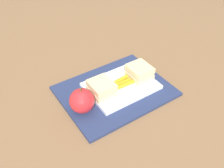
% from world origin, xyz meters
% --- Properties ---
extents(ground_plane, '(2.40, 2.40, 0.00)m').
position_xyz_m(ground_plane, '(0.00, 0.00, 0.00)').
color(ground_plane, brown).
extents(lunchbag_mat, '(0.36, 0.28, 0.01)m').
position_xyz_m(lunchbag_mat, '(0.00, 0.00, 0.01)').
color(lunchbag_mat, navy).
rests_on(lunchbag_mat, ground_plane).
extents(food_tray, '(0.23, 0.17, 0.01)m').
position_xyz_m(food_tray, '(-0.03, 0.00, 0.02)').
color(food_tray, white).
rests_on(food_tray, lunchbag_mat).
extents(sandwich_half_left, '(0.07, 0.08, 0.04)m').
position_xyz_m(sandwich_half_left, '(-0.10, 0.00, 0.04)').
color(sandwich_half_left, '#DBC189').
rests_on(sandwich_half_left, food_tray).
extents(sandwich_half_right, '(0.07, 0.08, 0.04)m').
position_xyz_m(sandwich_half_right, '(0.05, 0.00, 0.04)').
color(sandwich_half_right, '#DBC189').
rests_on(sandwich_half_right, food_tray).
extents(carrot_sticks_bundle, '(0.08, 0.04, 0.02)m').
position_xyz_m(carrot_sticks_bundle, '(-0.02, -0.00, 0.03)').
color(carrot_sticks_bundle, orange).
rests_on(carrot_sticks_bundle, food_tray).
extents(apple, '(0.08, 0.08, 0.09)m').
position_xyz_m(apple, '(0.14, 0.02, 0.05)').
color(apple, red).
rests_on(apple, lunchbag_mat).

